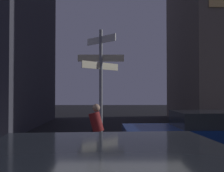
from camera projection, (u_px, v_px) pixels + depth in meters
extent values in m
cube|color=gray|center=(114.00, 141.00, 10.72)|extent=(40.00, 3.24, 0.14)
cylinder|color=gray|center=(101.00, 87.00, 9.63)|extent=(0.12, 0.12, 3.98)
cube|color=white|center=(101.00, 40.00, 9.67)|extent=(1.02, 1.02, 0.24)
cube|color=beige|center=(101.00, 58.00, 9.66)|extent=(1.60, 0.03, 0.24)
cube|color=beige|center=(101.00, 66.00, 9.65)|extent=(1.22, 1.22, 0.24)
cube|color=navy|center=(202.00, 140.00, 7.39)|extent=(4.15, 1.79, 0.68)
cube|color=#23282D|center=(214.00, 119.00, 7.41)|extent=(2.07, 1.61, 0.40)
cylinder|color=black|center=(157.00, 162.00, 6.49)|extent=(0.65, 0.24, 0.64)
cylinder|color=black|center=(146.00, 148.00, 8.17)|extent=(0.65, 0.24, 0.64)
sphere|color=#F9EFCC|center=(125.00, 144.00, 6.74)|extent=(0.16, 0.16, 0.16)
sphere|color=#F9EFCC|center=(122.00, 137.00, 7.89)|extent=(0.16, 0.16, 0.16)
torus|color=black|center=(74.00, 147.00, 8.08)|extent=(0.72, 0.15, 0.72)
torus|color=black|center=(112.00, 148.00, 7.95)|extent=(0.72, 0.15, 0.72)
cylinder|color=black|center=(93.00, 139.00, 8.02)|extent=(1.00, 0.18, 0.04)
cylinder|color=maroon|center=(96.00, 122.00, 8.02)|extent=(0.49, 0.38, 0.61)
sphere|color=tan|center=(96.00, 108.00, 8.03)|extent=(0.22, 0.22, 0.22)
cylinder|color=black|center=(94.00, 140.00, 7.92)|extent=(0.35, 0.16, 0.55)
cylinder|color=black|center=(95.00, 139.00, 8.10)|extent=(0.35, 0.16, 0.55)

